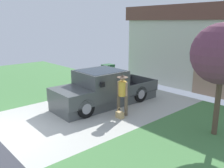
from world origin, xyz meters
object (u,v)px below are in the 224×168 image
object	(u,v)px
handbag	(120,114)
wheeled_trash_bin	(108,72)
person_with_hat	(122,91)
pickup_truck	(101,90)

from	to	relation	value
handbag	wheeled_trash_bin	xyz separation A→B (m)	(-5.17, 3.90, 0.46)
person_with_hat	handbag	bearing A→B (deg)	107.06
pickup_truck	wheeled_trash_bin	distance (m)	4.87
pickup_truck	person_with_hat	distance (m)	1.58
pickup_truck	wheeled_trash_bin	bearing A→B (deg)	-43.13
pickup_truck	person_with_hat	size ratio (longest dim) A/B	3.04
pickup_truck	handbag	distance (m)	1.90
pickup_truck	handbag	world-z (taller)	pickup_truck
person_with_hat	wheeled_trash_bin	bearing A→B (deg)	-49.37
pickup_truck	wheeled_trash_bin	world-z (taller)	pickup_truck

